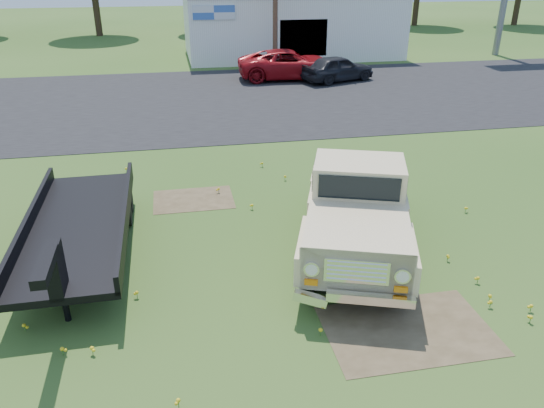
{
  "coord_description": "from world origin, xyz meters",
  "views": [
    {
      "loc": [
        -2.39,
        -10.14,
        6.14
      ],
      "look_at": [
        -0.25,
        1.0,
        0.85
      ],
      "focal_mm": 35.0,
      "sensor_mm": 36.0,
      "label": 1
    }
  ],
  "objects_px": {
    "flatbed_trailer": "(78,221)",
    "vintage_pickup_truck": "(357,206)",
    "red_pickup": "(289,65)",
    "dark_sedan": "(338,69)"
  },
  "relations": [
    {
      "from": "red_pickup",
      "to": "dark_sedan",
      "type": "distance_m",
      "value": 2.68
    },
    {
      "from": "flatbed_trailer",
      "to": "vintage_pickup_truck",
      "type": "bearing_deg",
      "value": -8.21
    },
    {
      "from": "dark_sedan",
      "to": "vintage_pickup_truck",
      "type": "bearing_deg",
      "value": 144.62
    },
    {
      "from": "red_pickup",
      "to": "dark_sedan",
      "type": "xyz_separation_m",
      "value": [
        2.42,
        -1.15,
        -0.09
      ]
    },
    {
      "from": "vintage_pickup_truck",
      "to": "dark_sedan",
      "type": "bearing_deg",
      "value": 93.17
    },
    {
      "from": "vintage_pickup_truck",
      "to": "dark_sedan",
      "type": "relative_size",
      "value": 1.47
    },
    {
      "from": "flatbed_trailer",
      "to": "dark_sedan",
      "type": "relative_size",
      "value": 1.57
    },
    {
      "from": "red_pickup",
      "to": "vintage_pickup_truck",
      "type": "bearing_deg",
      "value": 174.15
    },
    {
      "from": "vintage_pickup_truck",
      "to": "dark_sedan",
      "type": "xyz_separation_m",
      "value": [
        5.09,
        17.63,
        -0.39
      ]
    },
    {
      "from": "red_pickup",
      "to": "dark_sedan",
      "type": "relative_size",
      "value": 1.39
    }
  ]
}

